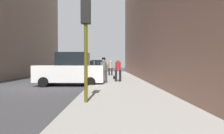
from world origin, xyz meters
The scene contains 15 objects.
ground_plane centered at (0.00, 0.00, 0.00)m, with size 120.00×120.00×0.00m, color #38383A.
sidewalk centered at (6.00, 0.00, 0.07)m, with size 4.00×40.00×0.15m, color gray.
parked_white_van centered at (2.65, 0.76, 1.03)m, with size 4.63×2.12×2.25m.
parked_blue_sedan centered at (2.65, 6.08, 0.85)m, with size 4.23×2.11×1.79m.
parked_dark_green_sedan centered at (2.65, 11.40, 0.85)m, with size 4.24×2.14×1.79m.
parked_gray_coupe centered at (2.65, 17.57, 0.85)m, with size 4.22×2.09×1.79m.
parked_bronze_suv centered at (2.65, 22.68, 1.03)m, with size 4.62×2.09×2.25m.
parked_red_hatchback centered at (2.65, 27.81, 0.85)m, with size 4.22×2.09×1.79m.
fire_hydrant centered at (4.45, 2.34, 0.50)m, with size 0.42×0.22×0.70m.
traffic_light centered at (4.50, -5.21, 2.76)m, with size 0.32×0.32×3.60m.
pedestrian_in_tan_coat centered at (5.36, 8.95, 1.10)m, with size 0.53×0.47×1.71m.
pedestrian_in_red_jacket centered at (5.93, 1.91, 1.10)m, with size 0.52×0.47×1.71m.
pedestrian_with_beanie centered at (4.87, 1.08, 1.14)m, with size 0.52×0.47×1.78m.
rolling_suitcase centered at (4.78, 8.34, 0.49)m, with size 0.42×0.60×1.04m.
duffel_bag centered at (5.76, 4.09, 0.29)m, with size 0.32×0.44×0.28m.
Camera 1 is at (5.34, -11.23, 1.47)m, focal length 28.00 mm.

